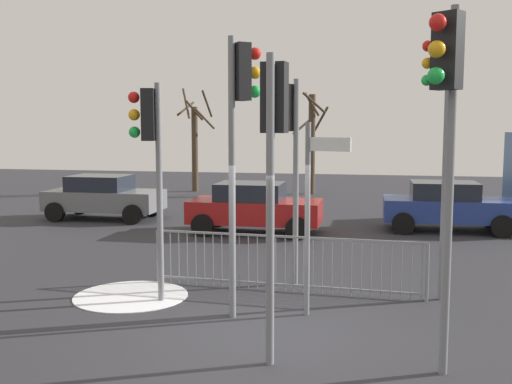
# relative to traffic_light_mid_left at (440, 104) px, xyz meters

# --- Properties ---
(ground_plane) EXTENTS (60.00, 60.00, 0.00)m
(ground_plane) POSITION_rel_traffic_light_mid_left_xyz_m (-2.74, -2.45, -3.50)
(ground_plane) COLOR #2D2D33
(traffic_light_mid_left) EXTENTS (0.50, 0.43, 4.78)m
(traffic_light_mid_left) POSITION_rel_traffic_light_mid_left_xyz_m (0.00, 0.00, 0.00)
(traffic_light_mid_left) COLOR slate
(traffic_light_mid_left) RESTS_ON ground
(traffic_light_rear_right) EXTENTS (0.48, 0.45, 4.52)m
(traffic_light_rear_right) POSITION_rel_traffic_light_mid_left_xyz_m (-3.23, -1.70, -0.19)
(traffic_light_rear_right) COLOR slate
(traffic_light_rear_right) RESTS_ON ground
(traffic_light_foreground_left) EXTENTS (0.43, 0.50, 4.55)m
(traffic_light_foreground_left) POSITION_rel_traffic_light_mid_left_xyz_m (-0.28, -3.57, -0.17)
(traffic_light_foreground_left) COLOR slate
(traffic_light_foreground_left) RESTS_ON ground
(traffic_light_foreground_right) EXTENTS (0.35, 0.57, 4.03)m
(traffic_light_foreground_right) POSITION_rel_traffic_light_mid_left_xyz_m (-2.38, -3.44, -0.54)
(traffic_light_foreground_right) COLOR slate
(traffic_light_foreground_right) RESTS_ON ground
(traffic_light_rear_left) EXTENTS (0.54, 0.39, 4.02)m
(traffic_light_rear_left) POSITION_rel_traffic_light_mid_left_xyz_m (-2.75, 0.52, -0.55)
(traffic_light_rear_left) COLOR slate
(traffic_light_rear_left) RESTS_ON ground
(traffic_light_mid_right) EXTENTS (0.56, 0.36, 3.87)m
(traffic_light_mid_right) POSITION_rel_traffic_light_mid_left_xyz_m (-4.97, -1.18, -0.67)
(traffic_light_mid_right) COLOR slate
(traffic_light_mid_right) RESTS_ON ground
(direction_sign_post) EXTENTS (0.74, 0.33, 3.19)m
(direction_sign_post) POSITION_rel_traffic_light_mid_left_xyz_m (-2.11, -1.46, -1.72)
(direction_sign_post) COLOR slate
(direction_sign_post) RESTS_ON ground
(pedestrian_guard_railing) EXTENTS (5.24, 0.37, 1.07)m
(pedestrian_guard_railing) POSITION_rel_traffic_light_mid_left_xyz_m (-2.74, -0.10, -2.95)
(pedestrian_guard_railing) COLOR slate
(pedestrian_guard_railing) RESTS_ON ground
(car_red_far) EXTENTS (3.81, 1.93, 1.47)m
(car_red_far) POSITION_rel_traffic_light_mid_left_xyz_m (-4.55, 5.86, -2.73)
(car_red_far) COLOR maroon
(car_red_far) RESTS_ON ground
(car_blue_mid) EXTENTS (3.82, 1.96, 1.47)m
(car_blue_mid) POSITION_rel_traffic_light_mid_left_xyz_m (1.02, 7.30, -2.73)
(car_blue_mid) COLOR navy
(car_blue_mid) RESTS_ON ground
(car_grey_trailing) EXTENTS (3.81, 1.93, 1.47)m
(car_grey_trailing) POSITION_rel_traffic_light_mid_left_xyz_m (-10.02, 7.40, -2.73)
(car_grey_trailing) COLOR slate
(car_grey_trailing) RESTS_ON ground
(bare_tree_left) EXTENTS (1.68, 1.57, 4.62)m
(bare_tree_left) POSITION_rel_traffic_light_mid_left_xyz_m (-3.98, 16.20, -1.06)
(bare_tree_left) COLOR #473828
(bare_tree_left) RESTS_ON ground
(bare_tree_centre) EXTENTS (1.72, 1.70, 4.88)m
(bare_tree_centre) POSITION_rel_traffic_light_mid_left_xyz_m (-9.52, 16.18, -1.15)
(bare_tree_centre) COLOR #473828
(bare_tree_centre) RESTS_ON ground
(snow_patch_kerb) EXTENTS (2.09, 2.09, 0.01)m
(snow_patch_kerb) POSITION_rel_traffic_light_mid_left_xyz_m (-5.47, -1.00, -3.49)
(snow_patch_kerb) COLOR white
(snow_patch_kerb) RESTS_ON ground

